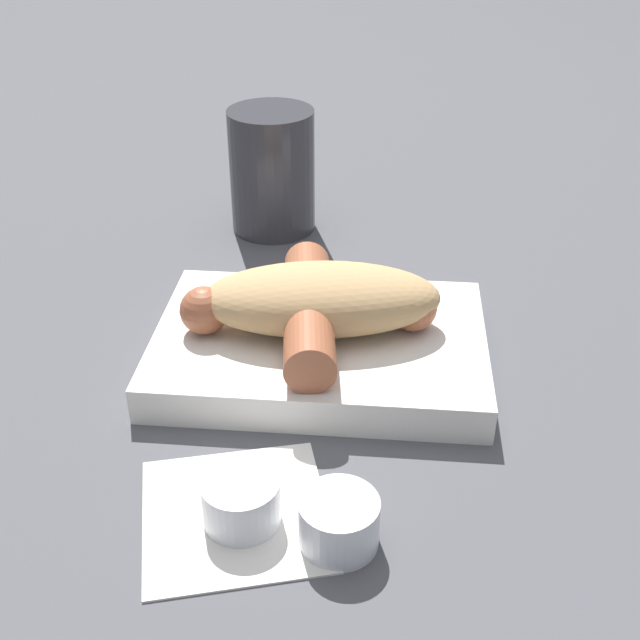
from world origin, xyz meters
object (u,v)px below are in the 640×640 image
Objects in this scene: sausage at (309,309)px; bread_roll at (320,299)px; food_tray at (320,347)px; drink_glass at (272,171)px; condiment_cup_near at (241,504)px; condiment_cup_far at (339,524)px.

bread_roll is at bearing -147.61° from sausage.
food_tray is 0.04m from bread_roll.
condiment_cup_near is at bearing 95.28° from drink_glass.
condiment_cup_far is 0.39× the size of drink_glass.
condiment_cup_near reaches higher than food_tray.
drink_glass reaches higher than food_tray.
condiment_cup_far is at bearing 103.03° from drink_glass.
condiment_cup_near is at bearing -10.67° from condiment_cup_far.
sausage reaches higher than condiment_cup_far.
food_tray is at bearing -100.67° from condiment_cup_near.
condiment_cup_far is at bearing 98.62° from food_tray.
drink_glass is at bearing -84.72° from condiment_cup_near.
bread_roll is at bearing 106.71° from drink_glass.
food_tray is 5.30× the size of condiment_cup_far.
condiment_cup_near is at bearing 82.33° from sausage.
food_tray is 5.30× the size of condiment_cup_near.
sausage is 4.07× the size of condiment_cup_near.
sausage is 4.07× the size of condiment_cup_far.
drink_glass is at bearing -73.29° from bread_roll.
drink_glass is at bearing -75.52° from sausage.
food_tray is 0.16m from condiment_cup_near.
bread_roll reaches higher than condiment_cup_far.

